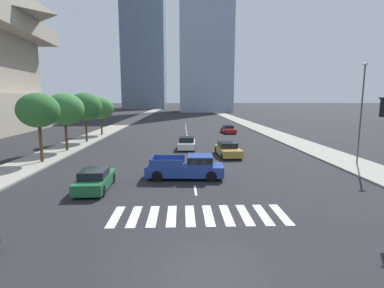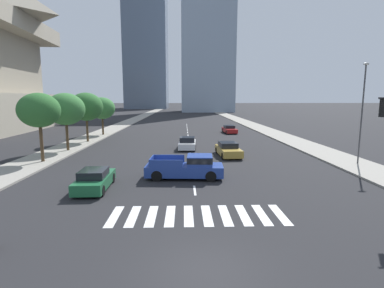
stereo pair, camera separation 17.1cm
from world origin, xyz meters
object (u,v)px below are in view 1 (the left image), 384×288
Objects in this scene: street_tree_fourth at (101,108)px; sedan_white_3 at (187,143)px; sedan_gold_1 at (228,150)px; street_tree_third at (85,107)px; sedan_red_2 at (228,129)px; street_tree_nearest at (38,110)px; sedan_green_0 at (95,180)px; pickup_truck at (189,167)px; street_tree_second at (65,109)px; street_lamp_east at (362,107)px.

sedan_white_3 is at bearing -44.58° from street_tree_fourth.
street_tree_third is at bearing -123.60° from sedan_gold_1.
sedan_red_2 is 0.78× the size of street_tree_nearest.
sedan_gold_1 is (10.05, 10.71, 0.02)m from sedan_green_0.
sedan_green_0 is 0.89× the size of sedan_gold_1.
street_tree_nearest is at bearing -90.00° from street_tree_third.
pickup_truck is 0.91× the size of street_tree_second.
pickup_truck is 22.32m from street_tree_third.
sedan_white_3 is at bearing -140.49° from sedan_gold_1.
street_lamp_east is 34.85m from street_tree_fourth.
street_tree_third is (-6.90, 20.29, 4.03)m from sedan_green_0.
street_tree_fourth is (-0.00, 7.38, -0.42)m from street_tree_third.
sedan_green_0 is at bearing -63.13° from street_tree_second.
street_tree_third is at bearing 90.00° from street_tree_nearest.
sedan_white_3 is 0.52× the size of street_lamp_east.
street_tree_fourth is at bearing -139.15° from sedan_gold_1.
sedan_gold_1 is 1.01× the size of sedan_red_2.
street_lamp_east is (14.56, -8.67, 4.34)m from sedan_white_3.
street_tree_nearest reaches higher than sedan_white_3.
street_tree_third reaches higher than sedan_white_3.
street_lamp_east reaches higher than street_tree_second.
sedan_green_0 is 0.98× the size of sedan_white_3.
sedan_gold_1 is at bearing -29.46° from street_tree_third.
sedan_white_3 reaches higher than sedan_gold_1.
street_tree_nearest reaches higher than street_tree_fourth.
sedan_gold_1 is 0.57× the size of street_lamp_east.
sedan_green_0 is at bearing -76.00° from street_tree_fourth.
street_tree_nearest is at bearing 121.40° from sedan_white_3.
street_lamp_east reaches higher than sedan_red_2.
street_tree_fourth is (-12.83, 25.24, 3.40)m from pickup_truck.
pickup_truck is at bearing -177.72° from sedan_white_3.
street_tree_fourth is at bearing -85.54° from sedan_red_2.
pickup_truck is 14.45m from street_tree_nearest.
sedan_white_3 is (6.02, 14.94, 0.03)m from sedan_green_0.
street_tree_third reaches higher than street_tree_nearest.
pickup_truck is 1.18× the size of sedan_red_2.
street_tree_second is 6.67m from street_tree_third.
street_tree_second is (-27.48, 7.36, -0.42)m from street_lamp_east.
sedan_green_0 is 28.75m from street_tree_fourth.
sedan_green_0 is 0.74× the size of street_tree_fourth.
sedan_green_0 is 0.71× the size of street_tree_nearest.
sedan_red_2 is (7.31, 28.16, -0.23)m from pickup_truck.
pickup_truck is at bearing -18.34° from sedan_red_2.
sedan_white_3 is at bearing 92.81° from pickup_truck.
pickup_truck is at bearing -54.30° from street_tree_third.
sedan_red_2 is at bearing -24.79° from sedan_green_0.
street_tree_second is (-6.90, 13.62, 3.95)m from sedan_green_0.
sedan_white_3 is 14.55m from street_tree_third.
sedan_red_2 is at bearing -22.02° from sedan_white_3.
street_tree_third reaches higher than sedan_red_2.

